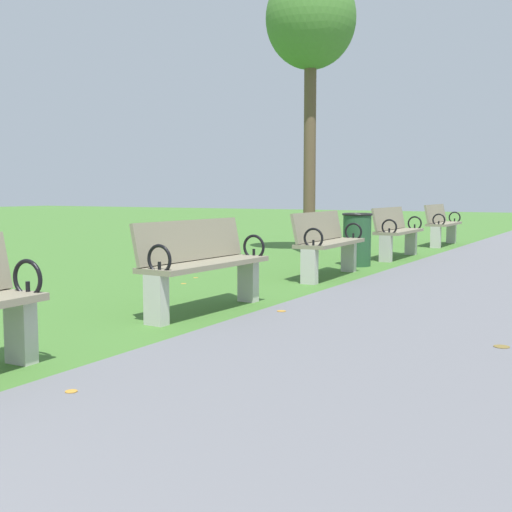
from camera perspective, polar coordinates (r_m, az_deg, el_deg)
name	(u,v)px	position (r m, az deg, el deg)	size (l,w,h in m)	color
park_bench_3	(202,263)	(6.42, -4.72, -0.59)	(0.54, 1.62, 0.90)	gray
park_bench_4	(327,242)	(9.05, 6.22, 1.21)	(0.54, 1.62, 0.90)	gray
park_bench_5	(396,231)	(11.88, 12.15, 2.16)	(0.49, 1.61, 0.90)	gray
park_bench_6	(442,223)	(14.92, 15.90, 2.76)	(0.50, 1.61, 0.90)	gray
tree_2	(311,24)	(12.86, 4.80, 19.55)	(1.67, 1.67, 5.29)	brown
trash_bin	(357,239)	(10.50, 8.80, 1.44)	(0.48, 0.48, 0.84)	#234C2D
scattered_leaves	(359,289)	(7.95, 8.94, -2.85)	(4.59, 17.08, 0.02)	#BC842D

